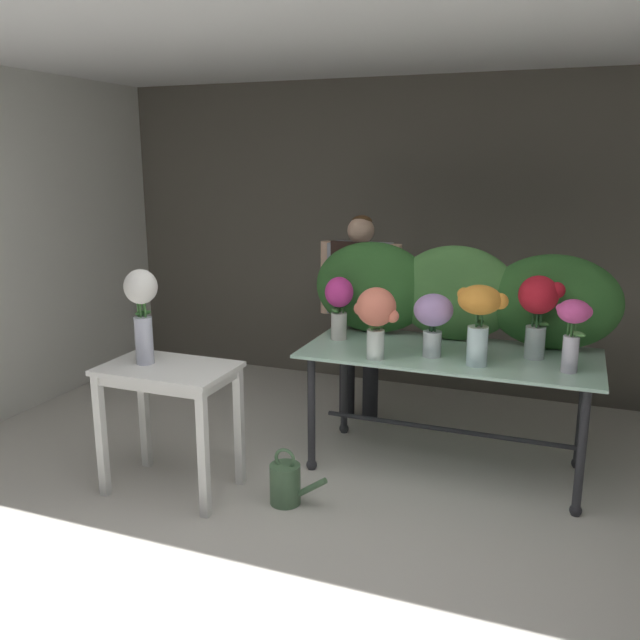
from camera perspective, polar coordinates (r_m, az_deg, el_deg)
ground_plane at (r=4.53m, az=4.50°, el=-12.15°), size 7.64×7.64×0.00m
wall_back at (r=5.80m, az=9.70°, el=6.96°), size 5.88×0.12×2.63m
wall_left at (r=5.69m, az=-25.00°, el=5.77°), size 0.12×3.59×2.63m
ceiling_slab at (r=4.15m, az=5.25°, el=23.60°), size 6.00×3.59×0.12m
display_table_glass at (r=4.29m, az=10.96°, el=-4.33°), size 1.81×0.84×0.80m
side_table_white at (r=4.04m, az=-12.80°, el=-5.42°), size 0.77×0.50×0.79m
florist at (r=5.02m, az=3.41°, el=2.13°), size 0.63×0.24×1.56m
foliage_backdrop at (r=4.47m, az=11.77°, el=2.16°), size 2.00×0.31×0.63m
vase_coral_anemones at (r=3.97m, az=4.81°, el=0.51°), size 0.28×0.24×0.44m
vase_magenta_carnations at (r=4.41m, az=1.65°, el=1.52°), size 0.19×0.19×0.42m
vase_lilac_snapdragons at (r=4.08m, az=9.62°, el=0.24°), size 0.24×0.24×0.39m
vase_sunset_stock at (r=3.94m, az=13.49°, el=0.52°), size 0.29×0.25×0.48m
vase_crimson_roses at (r=4.17m, az=18.14°, el=1.18°), size 0.27×0.23×0.51m
vase_fuchsia_tulips at (r=3.97m, az=20.84°, el=-0.52°), size 0.20×0.18×0.42m
vase_white_roses_tall at (r=4.01m, az=-14.99°, el=1.02°), size 0.19×0.19×0.56m
watering_can at (r=4.00m, az=-2.93°, el=-13.76°), size 0.35×0.18×0.34m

